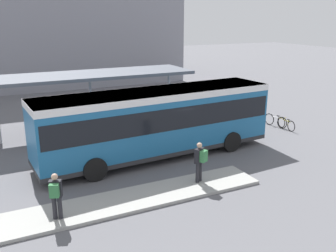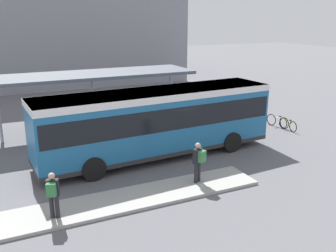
# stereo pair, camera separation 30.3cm
# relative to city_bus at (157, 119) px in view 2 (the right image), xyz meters

# --- Properties ---
(ground_plane) EXTENTS (120.00, 120.00, 0.00)m
(ground_plane) POSITION_rel_city_bus_xyz_m (-0.01, -0.00, -1.86)
(ground_plane) COLOR #5B5B60
(curb_island) EXTENTS (9.77, 1.80, 0.12)m
(curb_island) POSITION_rel_city_bus_xyz_m (-2.52, -3.70, -1.80)
(curb_island) COLOR #9E9E99
(curb_island) RESTS_ON ground_plane
(city_bus) EXTENTS (11.46, 3.18, 3.19)m
(city_bus) POSITION_rel_city_bus_xyz_m (0.00, 0.00, 0.00)
(city_bus) COLOR #1E6093
(city_bus) RESTS_ON ground_plane
(pedestrian_waiting) EXTENTS (0.49, 0.52, 1.63)m
(pedestrian_waiting) POSITION_rel_city_bus_xyz_m (0.19, -3.59, -0.81)
(pedestrian_waiting) COLOR #232328
(pedestrian_waiting) RESTS_ON curb_island
(pedestrian_companion) EXTENTS (0.46, 0.49, 1.58)m
(pedestrian_companion) POSITION_rel_city_bus_xyz_m (-5.41, -4.01, -0.84)
(pedestrian_companion) COLOR #232328
(pedestrian_companion) RESTS_ON curb_island
(bicycle_yellow) EXTENTS (0.48, 1.52, 0.66)m
(bicycle_yellow) POSITION_rel_city_bus_xyz_m (8.65, 0.64, -1.53)
(bicycle_yellow) COLOR black
(bicycle_yellow) RESTS_ON ground_plane
(bicycle_white) EXTENTS (0.48, 1.66, 0.72)m
(bicycle_white) POSITION_rel_city_bus_xyz_m (8.51, 1.40, -1.50)
(bicycle_white) COLOR black
(bicycle_white) RESTS_ON ground_plane
(station_shelter) EXTENTS (11.63, 3.35, 3.37)m
(station_shelter) POSITION_rel_city_bus_xyz_m (-1.71, 5.33, 1.36)
(station_shelter) COLOR #4C515B
(station_shelter) RESTS_ON ground_plane
(potted_planter_near_shelter) EXTENTS (0.82, 0.82, 1.30)m
(potted_planter_near_shelter) POSITION_rel_city_bus_xyz_m (0.86, 2.64, -1.18)
(potted_planter_near_shelter) COLOR slate
(potted_planter_near_shelter) RESTS_ON ground_plane
(station_building) EXTENTS (26.43, 14.15, 11.18)m
(station_building) POSITION_rel_city_bus_xyz_m (-1.82, 25.52, 3.73)
(station_building) COLOR gray
(station_building) RESTS_ON ground_plane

